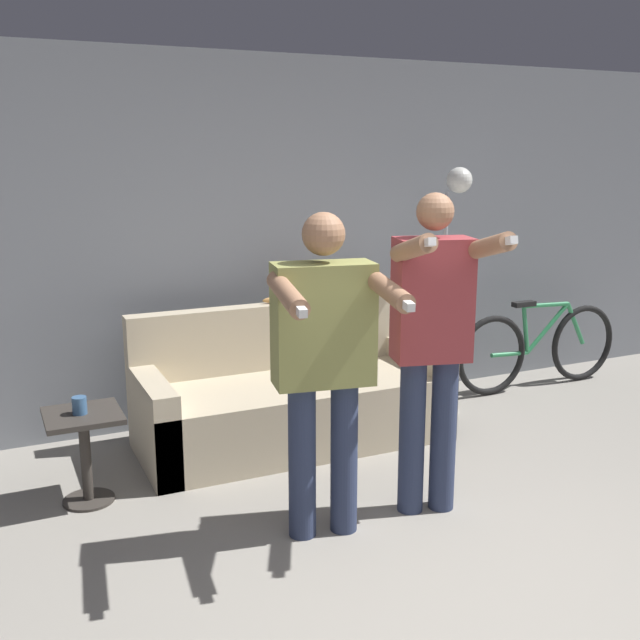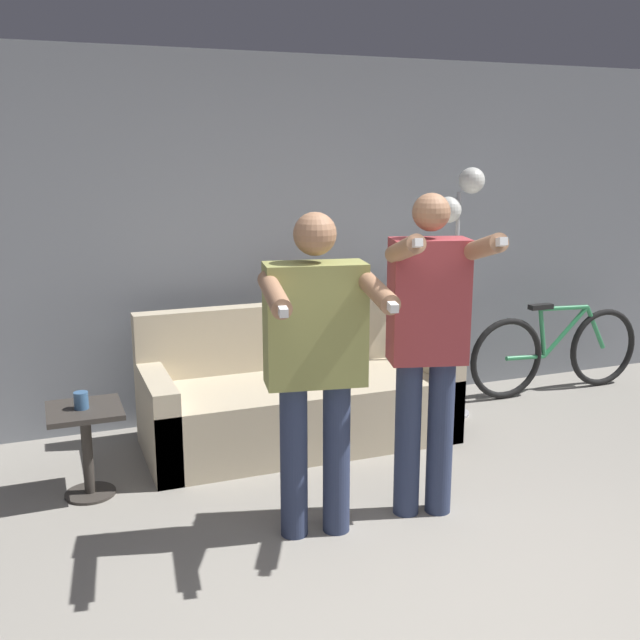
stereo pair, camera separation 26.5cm
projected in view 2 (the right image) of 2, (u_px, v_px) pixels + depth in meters
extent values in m
plane|color=gray|center=(467.00, 625.00, 3.12)|extent=(16.00, 16.00, 0.00)
cube|color=gray|center=(264.00, 240.00, 5.43)|extent=(10.00, 0.05, 2.60)
cube|color=beige|center=(300.00, 411.00, 5.04)|extent=(2.05, 0.85, 0.44)
cube|color=beige|center=(282.00, 335.00, 5.26)|extent=(2.05, 0.14, 0.45)
cube|color=beige|center=(157.00, 419.00, 4.69)|extent=(0.16, 0.85, 0.58)
cube|color=beige|center=(424.00, 386.00, 5.35)|extent=(0.16, 0.85, 0.58)
cylinder|color=#2D3856|center=(294.00, 461.00, 3.78)|extent=(0.14, 0.14, 0.81)
cylinder|color=#2D3856|center=(336.00, 458.00, 3.82)|extent=(0.14, 0.14, 0.81)
cube|color=#8C8E4C|center=(315.00, 324.00, 3.65)|extent=(0.52, 0.30, 0.61)
sphere|color=#9E7051|center=(315.00, 234.00, 3.55)|extent=(0.21, 0.21, 0.21)
cylinder|color=#9E7051|center=(274.00, 293.00, 3.32)|extent=(0.18, 0.51, 0.13)
cube|color=white|center=(282.00, 310.00, 3.08)|extent=(0.06, 0.13, 0.05)
cylinder|color=#9E7051|center=(375.00, 290.00, 3.40)|extent=(0.18, 0.51, 0.13)
cube|color=white|center=(391.00, 305.00, 3.17)|extent=(0.06, 0.13, 0.05)
cylinder|color=#2D3856|center=(408.00, 439.00, 4.01)|extent=(0.14, 0.14, 0.86)
cylinder|color=#2D3856|center=(440.00, 437.00, 4.02)|extent=(0.14, 0.14, 0.86)
cube|color=#9E383D|center=(428.00, 301.00, 3.85)|extent=(0.44, 0.31, 0.64)
sphere|color=#9E7051|center=(431.00, 212.00, 3.75)|extent=(0.19, 0.19, 0.19)
cylinder|color=#9E7051|center=(404.00, 249.00, 3.53)|extent=(0.22, 0.51, 0.20)
cube|color=white|center=(417.00, 244.00, 3.28)|extent=(0.07, 0.13, 0.06)
cylinder|color=#9E7051|center=(481.00, 248.00, 3.56)|extent=(0.22, 0.51, 0.20)
cube|color=white|center=(499.00, 243.00, 3.32)|extent=(0.07, 0.13, 0.06)
ellipsoid|color=tan|center=(311.00, 290.00, 5.27)|extent=(0.36, 0.15, 0.15)
sphere|color=tan|center=(332.00, 282.00, 5.31)|extent=(0.11, 0.11, 0.11)
ellipsoid|color=tan|center=(285.00, 299.00, 5.23)|extent=(0.20, 0.04, 0.04)
cone|color=tan|center=(330.00, 276.00, 5.28)|extent=(0.03, 0.03, 0.03)
cone|color=tan|center=(328.00, 275.00, 5.31)|extent=(0.03, 0.03, 0.03)
cylinder|color=#B2B2B7|center=(450.00, 413.00, 5.62)|extent=(0.28, 0.28, 0.02)
cylinder|color=#B2B2B7|center=(454.00, 307.00, 5.44)|extent=(0.03, 0.03, 1.65)
sphere|color=white|center=(472.00, 181.00, 5.27)|extent=(0.18, 0.18, 0.18)
sphere|color=white|center=(448.00, 210.00, 5.25)|extent=(0.18, 0.18, 0.18)
cylinder|color=#38332D|center=(90.00, 493.00, 4.31)|extent=(0.29, 0.29, 0.02)
cylinder|color=#38332D|center=(88.00, 454.00, 4.26)|extent=(0.06, 0.06, 0.50)
cube|color=#38332D|center=(84.00, 410.00, 4.20)|extent=(0.41, 0.41, 0.03)
cylinder|color=#3D6693|center=(81.00, 400.00, 4.17)|extent=(0.08, 0.08, 0.10)
torus|color=black|center=(603.00, 347.00, 6.24)|extent=(0.66, 0.05, 0.66)
torus|color=black|center=(506.00, 359.00, 5.91)|extent=(0.66, 0.05, 0.66)
cylinder|color=#338E56|center=(566.00, 331.00, 6.06)|extent=(0.42, 0.04, 0.40)
cylinder|color=#338E56|center=(542.00, 333.00, 5.98)|extent=(0.10, 0.04, 0.40)
cylinder|color=#338E56|center=(564.00, 308.00, 6.01)|extent=(0.46, 0.04, 0.05)
cylinder|color=#338E56|center=(525.00, 357.00, 5.97)|extent=(0.36, 0.04, 0.05)
cylinder|color=#338E56|center=(595.00, 327.00, 6.17)|extent=(0.23, 0.04, 0.38)
cube|color=black|center=(541.00, 307.00, 5.92)|extent=(0.20, 0.07, 0.04)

